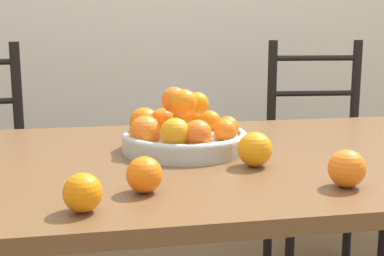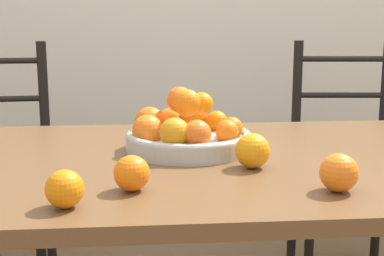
{
  "view_description": "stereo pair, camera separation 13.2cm",
  "coord_description": "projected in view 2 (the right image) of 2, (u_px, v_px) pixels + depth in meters",
  "views": [
    {
      "loc": [
        -0.39,
        -1.31,
        1.1
      ],
      "look_at": [
        -0.15,
        -0.03,
        0.85
      ],
      "focal_mm": 50.0,
      "sensor_mm": 36.0,
      "label": 1
    },
    {
      "loc": [
        -0.26,
        -1.32,
        1.1
      ],
      "look_at": [
        -0.15,
        -0.03,
        0.85
      ],
      "focal_mm": 50.0,
      "sensor_mm": 36.0,
      "label": 2
    }
  ],
  "objects": [
    {
      "name": "dining_table",
      "position": [
        247.0,
        191.0,
        1.4
      ],
      "size": [
        1.73,
        0.93,
        0.77
      ],
      "color": "brown",
      "rests_on": "ground_plane"
    },
    {
      "name": "fruit_bowl",
      "position": [
        186.0,
        133.0,
        1.43
      ],
      "size": [
        0.34,
        0.34,
        0.17
      ],
      "color": "#B2B7B2",
      "rests_on": "dining_table"
    },
    {
      "name": "orange_loose_1",
      "position": [
        65.0,
        189.0,
        0.98
      ],
      "size": [
        0.07,
        0.07,
        0.07
      ],
      "color": "orange",
      "rests_on": "dining_table"
    },
    {
      "name": "chair_right",
      "position": [
        346.0,
        173.0,
        2.23
      ],
      "size": [
        0.46,
        0.44,
        1.03
      ],
      "rotation": [
        0.0,
        0.0,
        -0.09
      ],
      "color": "black",
      "rests_on": "ground_plane"
    },
    {
      "name": "orange_loose_3",
      "position": [
        132.0,
        173.0,
        1.08
      ],
      "size": [
        0.07,
        0.07,
        0.07
      ],
      "color": "orange",
      "rests_on": "dining_table"
    },
    {
      "name": "orange_loose_2",
      "position": [
        253.0,
        151.0,
        1.26
      ],
      "size": [
        0.08,
        0.08,
        0.08
      ],
      "color": "orange",
      "rests_on": "dining_table"
    },
    {
      "name": "orange_loose_0",
      "position": [
        339.0,
        173.0,
        1.08
      ],
      "size": [
        0.08,
        0.08,
        0.08
      ],
      "color": "orange",
      "rests_on": "dining_table"
    }
  ]
}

